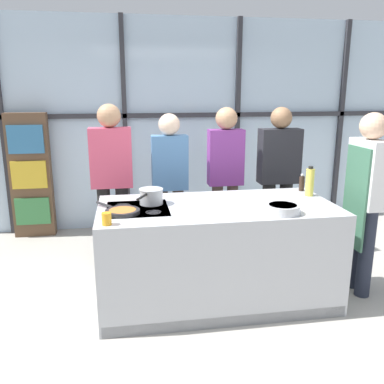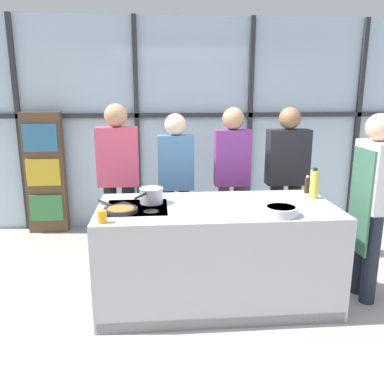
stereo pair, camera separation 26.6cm
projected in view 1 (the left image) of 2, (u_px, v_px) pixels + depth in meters
ground_plane at (216, 298)px, 3.77m from camera, size 18.00×18.00×0.00m
back_window_wall at (182, 125)px, 5.54m from camera, size 6.40×0.10×2.80m
bookshelf at (31, 176)px, 5.21m from camera, size 0.51×0.19×1.60m
demo_island at (216, 253)px, 3.65m from camera, size 2.06×0.98×0.90m
chef at (366, 193)px, 3.67m from camera, size 0.24×0.42×1.69m
spectator_far_left at (112, 175)px, 4.30m from camera, size 0.43×0.24×1.74m
spectator_center_left at (170, 178)px, 4.41m from camera, size 0.39×0.23×1.63m
spectator_center_right at (225, 172)px, 4.49m from camera, size 0.39×0.24×1.69m
spectator_far_right at (278, 173)px, 4.60m from camera, size 0.46×0.24×1.69m
frying_pan at (122, 211)px, 3.30m from camera, size 0.37×0.44×0.04m
saucepan at (151, 196)px, 3.56m from camera, size 0.24×0.36×0.14m
white_plate at (271, 204)px, 3.55m from camera, size 0.22×0.22×0.01m
mixing_bowl at (283, 209)px, 3.30m from camera, size 0.28×0.28×0.07m
oil_bottle at (310, 182)px, 3.82m from camera, size 0.08×0.08×0.28m
pepper_grinder at (302, 183)px, 4.02m from camera, size 0.05×0.05×0.17m
juice_glass_near at (107, 219)px, 3.01m from camera, size 0.07×0.07×0.09m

